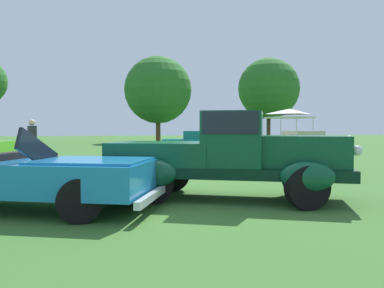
% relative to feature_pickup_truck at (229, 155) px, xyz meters
% --- Properties ---
extents(ground_plane, '(120.00, 120.00, 0.00)m').
position_rel_feature_pickup_truck_xyz_m(ground_plane, '(-0.61, 0.23, -0.87)').
color(ground_plane, '#386628').
extents(feature_pickup_truck, '(4.76, 3.17, 1.70)m').
position_rel_feature_pickup_truck_xyz_m(feature_pickup_truck, '(0.00, 0.00, 0.00)').
color(feature_pickup_truck, black).
rests_on(feature_pickup_truck, ground_plane).
extents(neighbor_convertible, '(4.76, 3.18, 1.40)m').
position_rel_feature_pickup_truck_xyz_m(neighbor_convertible, '(-3.59, -0.19, -0.29)').
color(neighbor_convertible, '#1E7AB7').
rests_on(neighbor_convertible, ground_plane).
extents(show_car_teal, '(4.77, 2.85, 1.22)m').
position_rel_feature_pickup_truck_xyz_m(show_car_teal, '(2.69, 12.18, -0.27)').
color(show_car_teal, teal).
rests_on(show_car_teal, ground_plane).
extents(show_car_cream, '(4.30, 2.35, 1.22)m').
position_rel_feature_pickup_truck_xyz_m(show_car_cream, '(8.18, 11.92, -0.27)').
color(show_car_cream, beige).
rests_on(show_car_cream, ground_plane).
extents(spectator_near_truck, '(0.46, 0.45, 1.69)m').
position_rel_feature_pickup_truck_xyz_m(spectator_near_truck, '(3.14, 6.98, 0.04)').
color(spectator_near_truck, '#9E998E').
rests_on(spectator_near_truck, ground_plane).
extents(spectator_between_cars, '(0.37, 0.46, 1.69)m').
position_rel_feature_pickup_truck_xyz_m(spectator_between_cars, '(-4.95, 7.56, 0.04)').
color(spectator_between_cars, '#283351').
rests_on(spectator_between_cars, ground_plane).
extents(spectator_by_row, '(0.35, 0.46, 1.69)m').
position_rel_feature_pickup_truck_xyz_m(spectator_by_row, '(3.18, 8.99, 0.04)').
color(spectator_by_row, '#7F7056').
rests_on(spectator_by_row, ground_plane).
extents(canopy_tent_left_field, '(2.61, 2.61, 2.71)m').
position_rel_feature_pickup_truck_xyz_m(canopy_tent_left_field, '(10.12, 17.73, 1.55)').
color(canopy_tent_left_field, '#B7B7BC').
rests_on(canopy_tent_left_field, ground_plane).
extents(treeline_mid_left, '(6.33, 6.33, 8.11)m').
position_rel_feature_pickup_truck_xyz_m(treeline_mid_left, '(2.39, 29.18, 4.07)').
color(treeline_mid_left, brown).
rests_on(treeline_mid_left, ground_plane).
extents(treeline_center, '(6.42, 6.42, 8.71)m').
position_rel_feature_pickup_truck_xyz_m(treeline_center, '(14.31, 30.84, 4.62)').
color(treeline_center, '#47331E').
rests_on(treeline_center, ground_plane).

